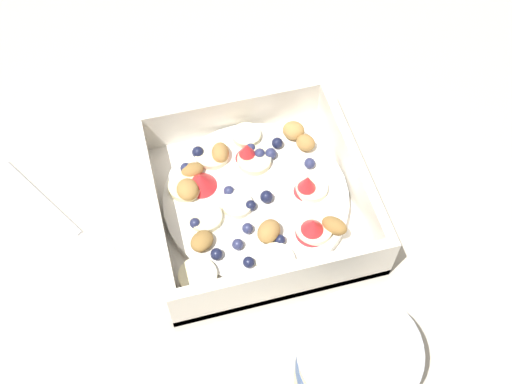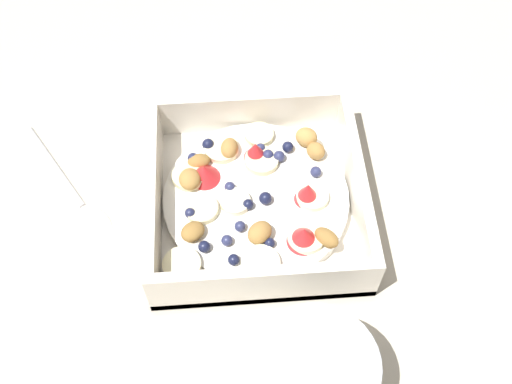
{
  "view_description": "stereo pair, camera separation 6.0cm",
  "coord_description": "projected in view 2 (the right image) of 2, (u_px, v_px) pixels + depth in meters",
  "views": [
    {
      "loc": [
        0.09,
        0.31,
        0.53
      ],
      "look_at": [
        0.01,
        -0.01,
        0.03
      ],
      "focal_mm": 42.89,
      "sensor_mm": 36.0,
      "label": 1
    },
    {
      "loc": [
        0.03,
        0.32,
        0.53
      ],
      "look_at": [
        0.01,
        -0.01,
        0.03
      ],
      "focal_mm": 42.89,
      "sensor_mm": 36.0,
      "label": 2
    }
  ],
  "objects": [
    {
      "name": "ground_plane",
      "position": [
        265.0,
        214.0,
        0.62
      ],
      "size": [
        2.4,
        2.4,
        0.0
      ],
      "primitive_type": "plane",
      "color": "beige"
    },
    {
      "name": "spoon",
      "position": [
        81.0,
        202.0,
        0.62
      ],
      "size": [
        0.11,
        0.16,
        0.01
      ],
      "color": "silver",
      "rests_on": "ground"
    },
    {
      "name": "fruit_bowl",
      "position": [
        256.0,
        198.0,
        0.61
      ],
      "size": [
        0.21,
        0.21,
        0.06
      ],
      "color": "white",
      "rests_on": "ground"
    },
    {
      "name": "yogurt_cup",
      "position": [
        313.0,
        379.0,
        0.49
      ],
      "size": [
        0.1,
        0.1,
        0.08
      ],
      "color": "beige",
      "rests_on": "ground"
    }
  ]
}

